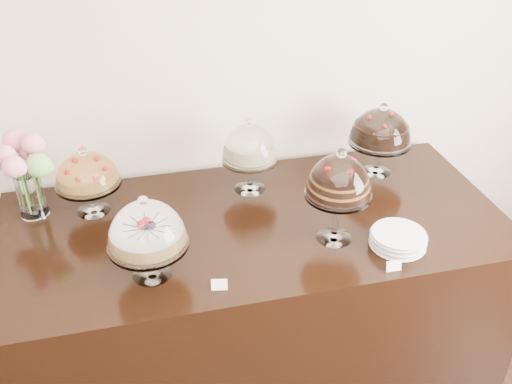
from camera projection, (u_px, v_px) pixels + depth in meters
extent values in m
cube|color=beige|center=(167.00, 51.00, 2.56)|extent=(5.00, 0.04, 3.00)
cube|color=black|center=(254.00, 298.00, 2.72)|extent=(2.20, 1.00, 0.90)
cone|color=white|center=(152.00, 271.00, 2.18)|extent=(0.15, 0.15, 0.02)
cylinder|color=white|center=(150.00, 257.00, 2.14)|extent=(0.03, 0.03, 0.11)
cylinder|color=white|center=(148.00, 244.00, 2.11)|extent=(0.30, 0.30, 0.01)
cylinder|color=#AA874B|center=(148.00, 237.00, 2.09)|extent=(0.25, 0.25, 0.06)
sphere|color=red|center=(164.00, 223.00, 2.10)|extent=(0.02, 0.02, 0.02)
sphere|color=red|center=(131.00, 223.00, 2.10)|extent=(0.02, 0.02, 0.02)
sphere|color=red|center=(143.00, 240.00, 2.01)|extent=(0.02, 0.02, 0.02)
sphere|color=white|center=(143.00, 201.00, 2.00)|extent=(0.04, 0.04, 0.04)
cone|color=white|center=(334.00, 235.00, 2.37)|extent=(0.15, 0.15, 0.02)
cylinder|color=white|center=(336.00, 214.00, 2.32)|extent=(0.03, 0.03, 0.18)
cylinder|color=white|center=(338.00, 194.00, 2.27)|extent=(0.27, 0.27, 0.01)
cylinder|color=black|center=(339.00, 182.00, 2.24)|extent=(0.21, 0.21, 0.10)
sphere|color=red|center=(352.00, 166.00, 2.23)|extent=(0.02, 0.02, 0.02)
sphere|color=red|center=(331.00, 163.00, 2.24)|extent=(0.02, 0.02, 0.02)
sphere|color=red|center=(328.00, 173.00, 2.18)|extent=(0.02, 0.02, 0.02)
sphere|color=red|center=(349.00, 176.00, 2.16)|extent=(0.02, 0.02, 0.02)
sphere|color=white|center=(342.00, 153.00, 2.17)|extent=(0.04, 0.04, 0.04)
cone|color=white|center=(250.00, 186.00, 2.70)|extent=(0.15, 0.15, 0.02)
cylinder|color=white|center=(250.00, 172.00, 2.66)|extent=(0.03, 0.03, 0.13)
cylinder|color=white|center=(250.00, 159.00, 2.62)|extent=(0.26, 0.26, 0.01)
cylinder|color=beige|center=(250.00, 151.00, 2.60)|extent=(0.20, 0.20, 0.07)
sphere|color=white|center=(250.00, 122.00, 2.52)|extent=(0.04, 0.04, 0.04)
cone|color=white|center=(376.00, 169.00, 2.84)|extent=(0.15, 0.15, 0.02)
cylinder|color=white|center=(378.00, 155.00, 2.80)|extent=(0.03, 0.03, 0.14)
cylinder|color=white|center=(379.00, 141.00, 2.76)|extent=(0.31, 0.31, 0.01)
cylinder|color=black|center=(381.00, 132.00, 2.73)|extent=(0.26, 0.26, 0.08)
sphere|color=red|center=(393.00, 119.00, 2.73)|extent=(0.02, 0.02, 0.02)
sphere|color=red|center=(368.00, 119.00, 2.73)|extent=(0.02, 0.02, 0.02)
sphere|color=red|center=(385.00, 129.00, 2.64)|extent=(0.02, 0.02, 0.02)
sphere|color=white|center=(384.00, 107.00, 2.66)|extent=(0.04, 0.04, 0.04)
cone|color=white|center=(93.00, 208.00, 2.54)|extent=(0.15, 0.15, 0.02)
cylinder|color=white|center=(91.00, 195.00, 2.51)|extent=(0.03, 0.03, 0.11)
cylinder|color=white|center=(89.00, 183.00, 2.48)|extent=(0.28, 0.28, 0.01)
cylinder|color=gold|center=(88.00, 178.00, 2.46)|extent=(0.23, 0.23, 0.04)
sphere|color=red|center=(101.00, 168.00, 2.47)|extent=(0.02, 0.02, 0.02)
sphere|color=red|center=(90.00, 165.00, 2.50)|extent=(0.02, 0.02, 0.02)
sphere|color=red|center=(76.00, 168.00, 2.47)|extent=(0.02, 0.02, 0.02)
sphere|color=red|center=(72.00, 176.00, 2.42)|extent=(0.02, 0.02, 0.02)
sphere|color=red|center=(83.00, 179.00, 2.39)|extent=(0.02, 0.02, 0.02)
sphere|color=red|center=(98.00, 176.00, 2.42)|extent=(0.02, 0.02, 0.02)
sphere|color=white|center=(83.00, 151.00, 2.39)|extent=(0.04, 0.04, 0.04)
cylinder|color=white|center=(31.00, 194.00, 2.48)|extent=(0.11, 0.11, 0.20)
cylinder|color=#476B2D|center=(33.00, 175.00, 2.44)|extent=(0.01, 0.01, 0.30)
sphere|color=pink|center=(33.00, 143.00, 2.36)|extent=(0.09, 0.09, 0.09)
cylinder|color=#476B2D|center=(31.00, 179.00, 2.47)|extent=(0.01, 0.01, 0.25)
sphere|color=pink|center=(29.00, 151.00, 2.42)|extent=(0.09, 0.09, 0.09)
cylinder|color=#476B2D|center=(25.00, 174.00, 2.45)|extent=(0.01, 0.01, 0.29)
sphere|color=pink|center=(15.00, 141.00, 2.40)|extent=(0.10, 0.10, 0.10)
cylinder|color=#476B2D|center=(17.00, 183.00, 2.45)|extent=(0.01, 0.01, 0.23)
cylinder|color=#476B2D|center=(20.00, 181.00, 2.42)|extent=(0.01, 0.01, 0.28)
sphere|color=pink|center=(6.00, 155.00, 2.33)|extent=(0.08, 0.08, 0.08)
cylinder|color=#476B2D|center=(24.00, 187.00, 2.38)|extent=(0.01, 0.01, 0.27)
sphere|color=pink|center=(14.00, 167.00, 2.26)|extent=(0.09, 0.09, 0.09)
cylinder|color=#476B2D|center=(36.00, 186.00, 2.41)|extent=(0.01, 0.01, 0.25)
sphere|color=#73A44F|center=(39.00, 165.00, 2.31)|extent=(0.10, 0.10, 0.10)
cylinder|color=silver|center=(397.00, 245.00, 2.33)|extent=(0.22, 0.22, 0.01)
cylinder|color=silver|center=(398.00, 242.00, 2.33)|extent=(0.21, 0.21, 0.01)
cylinder|color=silver|center=(398.00, 240.00, 2.32)|extent=(0.22, 0.22, 0.01)
cylinder|color=silver|center=(398.00, 238.00, 2.31)|extent=(0.21, 0.21, 0.01)
cylinder|color=silver|center=(399.00, 236.00, 2.31)|extent=(0.22, 0.22, 0.01)
cylinder|color=silver|center=(399.00, 234.00, 2.30)|extent=(0.21, 0.21, 0.01)
cube|color=white|center=(219.00, 285.00, 2.10)|extent=(0.06, 0.03, 0.04)
cube|color=white|center=(394.00, 266.00, 2.19)|extent=(0.06, 0.02, 0.04)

